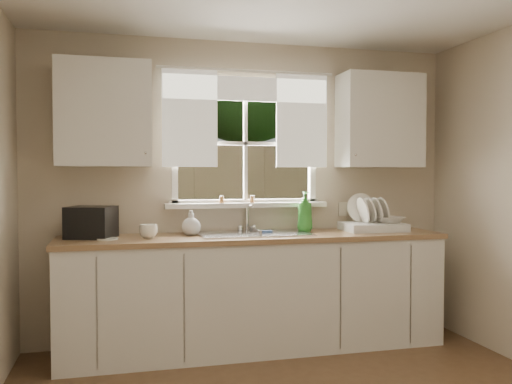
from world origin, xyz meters
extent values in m
cube|color=beige|center=(0.00, 2.00, 0.57)|extent=(3.60, 0.02, 1.15)
cube|color=beige|center=(0.00, 2.00, 2.33)|extent=(3.60, 0.02, 0.35)
cube|color=beige|center=(-1.20, 2.00, 1.65)|extent=(1.20, 0.02, 1.00)
cube|color=beige|center=(1.20, 2.00, 1.65)|extent=(1.20, 0.02, 1.00)
cube|color=white|center=(0.00, 2.02, 1.15)|extent=(1.30, 0.06, 0.05)
cube|color=white|center=(0.00, 2.02, 2.15)|extent=(1.30, 0.06, 0.05)
cube|color=white|center=(-0.60, 2.02, 1.65)|extent=(0.05, 0.06, 1.05)
cube|color=white|center=(0.60, 2.02, 1.65)|extent=(0.05, 0.06, 1.05)
cube|color=white|center=(0.00, 2.02, 1.65)|extent=(0.03, 0.04, 1.00)
cube|color=white|center=(0.00, 2.02, 1.65)|extent=(1.20, 0.04, 0.03)
cube|color=white|center=(0.00, 1.96, 1.13)|extent=(1.38, 0.14, 0.04)
cylinder|color=white|center=(0.00, 1.94, 2.25)|extent=(1.50, 0.02, 0.02)
cube|color=white|center=(-0.48, 1.95, 1.85)|extent=(0.45, 0.02, 0.80)
cube|color=white|center=(0.48, 1.95, 1.85)|extent=(0.45, 0.02, 0.80)
cube|color=white|center=(0.00, 1.95, 2.10)|extent=(1.40, 0.02, 0.20)
cube|color=silver|center=(0.00, 1.68, 0.43)|extent=(3.00, 0.62, 0.87)
cube|color=olive|center=(0.00, 1.68, 0.89)|extent=(3.04, 0.65, 0.04)
cube|color=silver|center=(-1.15, 1.82, 1.85)|extent=(0.70, 0.33, 0.80)
cube|color=silver|center=(1.15, 1.82, 1.85)|extent=(0.70, 0.33, 0.80)
cube|color=beige|center=(0.88, 1.99, 1.08)|extent=(0.08, 0.01, 0.12)
cylinder|color=brown|center=(-0.22, 1.94, 1.18)|extent=(0.04, 0.04, 0.06)
cylinder|color=brown|center=(0.04, 1.94, 1.18)|extent=(0.04, 0.04, 0.06)
cube|color=#335421|center=(0.00, 7.00, -0.02)|extent=(20.00, 10.00, 0.02)
cube|color=olive|center=(0.00, 5.00, 0.90)|extent=(8.00, 0.10, 1.80)
cube|color=maroon|center=(-1.20, 8.50, 1.10)|extent=(3.00, 3.00, 2.20)
cube|color=black|center=(-1.20, 8.50, 2.35)|extent=(3.20, 3.20, 0.30)
cylinder|color=#423021|center=(1.40, 8.00, 1.60)|extent=(0.36, 0.36, 3.20)
sphere|color=#214716|center=(1.40, 8.00, 4.00)|extent=(4.00, 4.00, 4.00)
sphere|color=#214716|center=(0.30, 9.50, 4.50)|extent=(3.20, 3.20, 3.20)
cube|color=#B7B7BC|center=(0.00, 1.71, 0.83)|extent=(0.84, 0.46, 0.18)
cube|color=#B7B7BC|center=(0.00, 1.71, 0.92)|extent=(0.88, 0.50, 0.01)
cube|color=#B7B7BC|center=(0.00, 1.71, 0.89)|extent=(0.02, 0.41, 0.14)
cylinder|color=silver|center=(0.00, 1.96, 1.02)|extent=(0.03, 0.03, 0.22)
cylinder|color=silver|center=(0.00, 1.88, 1.13)|extent=(0.02, 0.18, 0.02)
sphere|color=silver|center=(-0.06, 1.96, 0.94)|extent=(0.05, 0.05, 0.05)
sphere|color=silver|center=(0.06, 1.96, 0.94)|extent=(0.05, 0.05, 0.05)
cube|color=white|center=(1.04, 1.72, 0.94)|extent=(0.51, 0.40, 0.07)
cylinder|color=white|center=(0.99, 1.84, 1.10)|extent=(0.26, 0.09, 0.25)
cylinder|color=white|center=(0.95, 1.73, 1.09)|extent=(0.08, 0.22, 0.22)
cylinder|color=white|center=(1.01, 1.72, 1.09)|extent=(0.08, 0.22, 0.22)
cylinder|color=white|center=(1.07, 1.72, 1.09)|extent=(0.08, 0.22, 0.22)
cylinder|color=white|center=(1.13, 1.72, 1.09)|extent=(0.08, 0.22, 0.22)
imported|color=silver|center=(1.18, 1.67, 1.00)|extent=(0.27, 0.27, 0.05)
imported|color=#2D812A|center=(0.46, 1.80, 1.08)|extent=(0.15, 0.15, 0.33)
imported|color=#2D59A9|center=(-1.18, 1.83, 1.00)|extent=(0.08, 0.08, 0.18)
imported|color=beige|center=(-0.50, 1.78, 1.01)|extent=(0.17, 0.17, 0.19)
cylinder|color=silver|center=(-1.13, 1.64, 0.92)|extent=(0.16, 0.16, 0.01)
imported|color=white|center=(-0.83, 1.63, 0.96)|extent=(0.17, 0.17, 0.11)
cube|color=black|center=(-1.25, 1.77, 1.03)|extent=(0.40, 0.38, 0.24)
camera|label=1|loc=(-1.04, -2.47, 1.40)|focal=38.00mm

